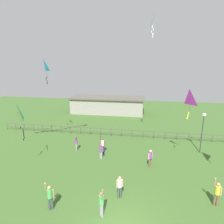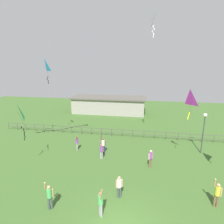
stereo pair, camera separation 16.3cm
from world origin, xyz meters
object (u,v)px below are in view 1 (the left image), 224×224
person_7 (101,202)px  kite_0 (155,14)px  person_6 (50,196)px  person_1 (101,150)px  person_0 (120,185)px  kite_1 (189,98)px  kite_2 (44,66)px  person_4 (150,157)px  lamppost (203,124)px  person_5 (76,142)px  person_3 (103,144)px  person_2 (217,192)px  kite_3 (17,113)px

person_7 → kite_0: kite_0 is taller
person_6 → person_1: bearing=77.1°
person_0 → person_7: (-0.86, -1.80, 0.04)m
person_6 → person_7: bearing=0.3°
kite_1 → kite_2: bearing=165.8°
person_4 → kite_0: (-0.08, 3.81, 12.44)m
lamppost → person_4: bearing=-143.8°
person_0 → person_7: size_ratio=0.84×
lamppost → kite_0: bearing=179.8°
person_7 → person_5: bearing=119.0°
kite_0 → kite_1: size_ratio=1.02×
person_6 → person_7: 3.26m
person_6 → kite_2: size_ratio=0.69×
person_1 → person_5: person_5 is taller
person_3 → person_5: size_ratio=1.11×
person_7 → kite_0: (2.93, 10.04, 12.42)m
person_1 → kite_2: 11.55m
person_4 → person_7: size_ratio=0.85×
person_4 → person_5: size_ratio=0.93×
person_1 → kite_0: (4.57, 3.02, 12.50)m
person_4 → kite_2: kite_2 is taller
person_2 → person_0: bearing=-177.5°
person_2 → kite_0: (-4.15, 7.96, 12.40)m
person_1 → person_2: size_ratio=0.90×
person_0 → person_3: size_ratio=0.82×
person_4 → lamppost: bearing=36.2°
person_4 → kite_3: size_ratio=0.49×
kite_0 → lamppost: bearing=-0.2°
lamppost → kite_2: size_ratio=1.50×
kite_2 → person_3: bearing=-20.9°
person_2 → kite_0: kite_0 is taller
kite_1 → person_6: bearing=-142.0°
lamppost → person_5: 13.14m
person_2 → person_5: bearing=151.7°
person_6 → kite_0: (6.19, 10.06, 12.40)m
kite_0 → kite_1: (3.01, -2.87, -7.23)m
person_3 → kite_0: kite_0 is taller
person_7 → lamppost: bearing=50.7°
lamppost → person_1: lamppost is taller
person_0 → kite_3: kite_3 is taller
kite_2 → kite_3: kite_2 is taller
person_1 → person_4: size_ratio=1.07×
person_4 → person_3: bearing=157.8°
person_7 → kite_2: bearing=129.6°
person_0 → person_4: size_ratio=0.98×
person_4 → kite_3: kite_3 is taller
person_3 → person_5: bearing=175.6°
kite_3 → person_2: bearing=-8.6°
lamppost → person_3: 10.32m
kite_3 → person_3: bearing=30.2°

